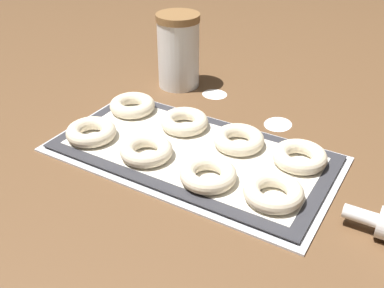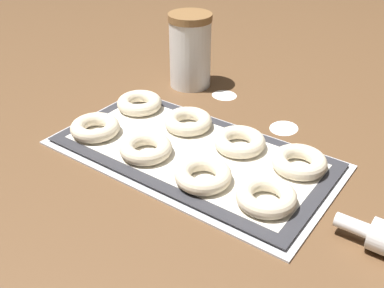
% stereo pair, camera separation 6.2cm
% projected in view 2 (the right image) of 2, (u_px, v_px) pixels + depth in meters
% --- Properties ---
extents(ground_plane, '(2.80, 2.80, 0.00)m').
position_uv_depth(ground_plane, '(182.00, 154.00, 0.85)').
color(ground_plane, brown).
extents(baking_tray, '(0.53, 0.28, 0.01)m').
position_uv_depth(baking_tray, '(192.00, 153.00, 0.84)').
color(baking_tray, silver).
rests_on(baking_tray, ground_plane).
extents(baking_mat, '(0.51, 0.26, 0.00)m').
position_uv_depth(baking_mat, '(192.00, 151.00, 0.84)').
color(baking_mat, '#333338').
rests_on(baking_mat, baking_tray).
extents(bagel_front_far_left, '(0.10, 0.10, 0.03)m').
position_uv_depth(bagel_front_far_left, '(95.00, 127.00, 0.88)').
color(bagel_front_far_left, beige).
rests_on(bagel_front_far_left, baking_mat).
extents(bagel_front_mid_left, '(0.10, 0.10, 0.03)m').
position_uv_depth(bagel_front_mid_left, '(146.00, 148.00, 0.82)').
color(bagel_front_mid_left, beige).
rests_on(bagel_front_mid_left, baking_mat).
extents(bagel_front_mid_right, '(0.10, 0.10, 0.03)m').
position_uv_depth(bagel_front_mid_right, '(203.00, 175.00, 0.75)').
color(bagel_front_mid_right, beige).
rests_on(bagel_front_mid_right, baking_mat).
extents(bagel_front_far_right, '(0.10, 0.10, 0.03)m').
position_uv_depth(bagel_front_far_right, '(266.00, 196.00, 0.70)').
color(bagel_front_far_right, beige).
rests_on(bagel_front_far_right, baking_mat).
extents(bagel_back_far_left, '(0.10, 0.10, 0.03)m').
position_uv_depth(bagel_back_far_left, '(139.00, 103.00, 0.97)').
color(bagel_back_far_left, beige).
rests_on(bagel_back_far_left, baking_mat).
extents(bagel_back_mid_left, '(0.10, 0.10, 0.03)m').
position_uv_depth(bagel_back_mid_left, '(188.00, 121.00, 0.90)').
color(bagel_back_mid_left, beige).
rests_on(bagel_back_mid_left, baking_mat).
extents(bagel_back_mid_right, '(0.10, 0.10, 0.03)m').
position_uv_depth(bagel_back_mid_right, '(240.00, 142.00, 0.84)').
color(bagel_back_mid_right, beige).
rests_on(bagel_back_mid_right, baking_mat).
extents(bagel_back_far_right, '(0.10, 0.10, 0.03)m').
position_uv_depth(bagel_back_far_right, '(299.00, 162.00, 0.78)').
color(bagel_back_far_right, beige).
rests_on(bagel_back_far_right, baking_mat).
extents(flour_canister, '(0.10, 0.10, 0.18)m').
position_uv_depth(flour_canister, '(190.00, 50.00, 1.07)').
color(flour_canister, white).
rests_on(flour_canister, ground_plane).
extents(flour_patch_near, '(0.06, 0.06, 0.00)m').
position_uv_depth(flour_patch_near, '(224.00, 95.00, 1.06)').
color(flour_patch_near, white).
rests_on(flour_patch_near, ground_plane).
extents(flour_patch_far, '(0.06, 0.07, 0.00)m').
position_uv_depth(flour_patch_far, '(284.00, 128.00, 0.93)').
color(flour_patch_far, white).
rests_on(flour_patch_far, ground_plane).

